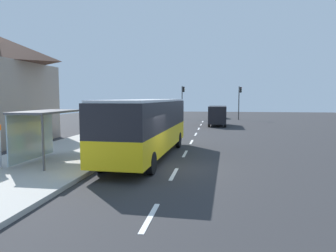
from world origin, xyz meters
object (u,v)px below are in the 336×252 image
at_px(sedan_near, 218,113).
at_px(traffic_light_far_side, 183,97).
at_px(white_van, 217,114).
at_px(bus_shelter, 42,123).
at_px(bus, 147,124).
at_px(recycling_bin_red, 109,143).
at_px(recycling_bin_green, 105,144).
at_px(traffic_light_near_side, 240,98).
at_px(recycling_bin_blue, 96,148).
at_px(recycling_bin_yellow, 101,146).

relative_size(sedan_near, traffic_light_far_side, 0.87).
distance_m(white_van, traffic_light_far_side, 12.70).
xyz_separation_m(white_van, bus_shelter, (-8.61, -23.17, 0.75)).
relative_size(bus, recycling_bin_red, 11.67).
bearing_deg(recycling_bin_red, white_van, 71.98).
xyz_separation_m(sedan_near, recycling_bin_green, (-6.50, -33.93, -0.14)).
xyz_separation_m(recycling_bin_red, traffic_light_far_side, (1.10, 31.04, 2.72)).
height_order(recycling_bin_red, traffic_light_near_side, traffic_light_near_side).
bearing_deg(recycling_bin_blue, recycling_bin_green, 90.00).
bearing_deg(recycling_bin_yellow, white_van, 73.11).
distance_m(sedan_near, traffic_light_far_side, 6.37).
relative_size(bus, recycling_bin_yellow, 11.67).
bearing_deg(sedan_near, recycling_bin_blue, -100.42).
bearing_deg(traffic_light_far_side, bus, -87.51).
xyz_separation_m(traffic_light_near_side, traffic_light_far_side, (-8.60, 0.80, 0.07)).
height_order(bus, recycling_bin_green, bus).
relative_size(recycling_bin_red, traffic_light_near_side, 0.19).
bearing_deg(bus_shelter, recycling_bin_blue, 32.06).
xyz_separation_m(sedan_near, bus_shelter, (-8.71, -36.72, 1.31)).
relative_size(bus, recycling_bin_green, 11.67).
relative_size(recycling_bin_yellow, bus_shelter, 0.24).
xyz_separation_m(recycling_bin_green, bus_shelter, (-2.21, -2.79, 1.44)).
relative_size(sedan_near, recycling_bin_red, 4.66).
xyz_separation_m(recycling_bin_blue, recycling_bin_yellow, (0.00, 0.70, 0.00)).
distance_m(sedan_near, recycling_bin_blue, 35.92).
bearing_deg(recycling_bin_yellow, recycling_bin_blue, -90.00).
height_order(bus, traffic_light_far_side, traffic_light_far_side).
height_order(recycling_bin_green, traffic_light_near_side, traffic_light_near_side).
distance_m(bus, traffic_light_far_side, 31.99).
distance_m(bus, recycling_bin_yellow, 2.80).
bearing_deg(white_van, recycling_bin_blue, -106.38).
height_order(sedan_near, recycling_bin_blue, sedan_near).
height_order(bus, white_van, bus).
xyz_separation_m(recycling_bin_blue, recycling_bin_green, (0.00, 1.40, 0.00)).
bearing_deg(recycling_bin_red, bus_shelter, -122.40).
xyz_separation_m(recycling_bin_yellow, bus_shelter, (-2.21, -2.09, 1.44)).
height_order(sedan_near, bus_shelter, bus_shelter).
xyz_separation_m(white_van, traffic_light_far_side, (-5.30, 11.36, 2.03)).
relative_size(recycling_bin_blue, recycling_bin_green, 1.00).
bearing_deg(traffic_light_far_side, bus_shelter, -95.48).
bearing_deg(white_van, traffic_light_near_side, 72.65).
distance_m(white_van, bus_shelter, 24.73).
height_order(traffic_light_near_side, traffic_light_far_side, traffic_light_far_side).
bearing_deg(recycling_bin_blue, bus_shelter, -147.94).
xyz_separation_m(bus, traffic_light_near_side, (7.21, 31.13, 1.45)).
xyz_separation_m(recycling_bin_green, recycling_bin_red, (0.00, 0.70, 0.00)).
height_order(recycling_bin_green, bus_shelter, bus_shelter).
height_order(white_van, bus_shelter, bus_shelter).
bearing_deg(recycling_bin_yellow, bus, 11.62).
distance_m(recycling_bin_yellow, recycling_bin_red, 1.40).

